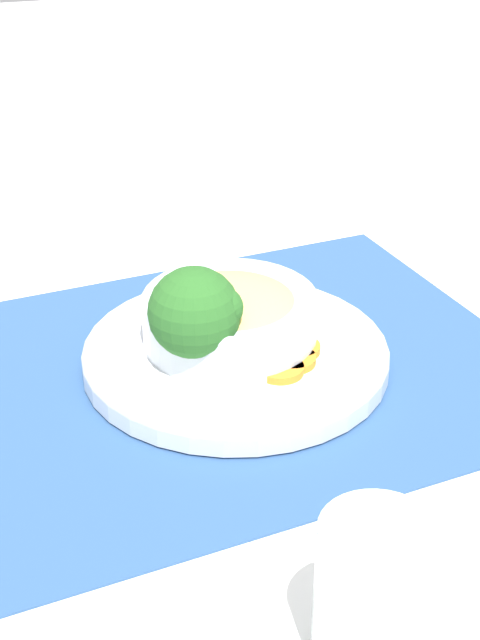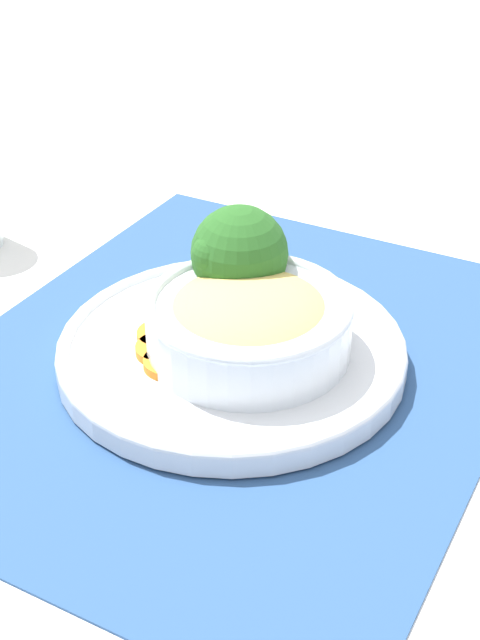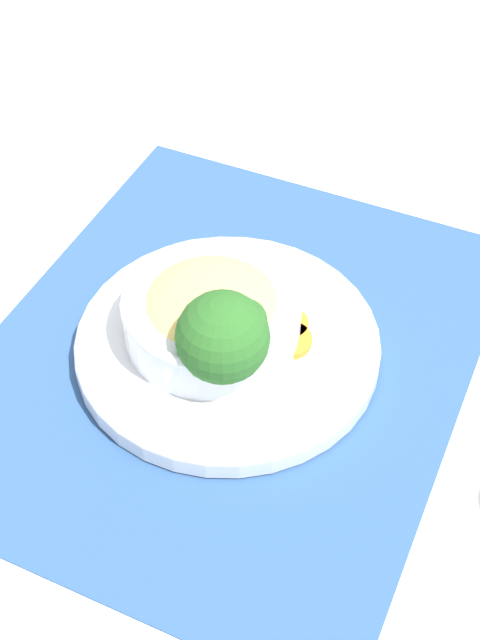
# 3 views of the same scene
# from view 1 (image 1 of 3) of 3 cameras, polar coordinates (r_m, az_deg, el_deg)

# --- Properties ---
(ground_plane) EXTENTS (4.00, 4.00, 0.00)m
(ground_plane) POSITION_cam_1_polar(r_m,az_deg,el_deg) (0.81, -0.27, -3.05)
(ground_plane) COLOR white
(placemat) EXTENTS (0.55, 0.47, 0.00)m
(placemat) POSITION_cam_1_polar(r_m,az_deg,el_deg) (0.81, -0.27, -2.93)
(placemat) COLOR #2D5184
(placemat) RESTS_ON ground_plane
(plate) EXTENTS (0.28, 0.28, 0.02)m
(plate) POSITION_cam_1_polar(r_m,az_deg,el_deg) (0.81, -0.28, -2.13)
(plate) COLOR silver
(plate) RESTS_ON placemat
(bowl) EXTENTS (0.16, 0.16, 0.06)m
(bowl) POSITION_cam_1_polar(r_m,az_deg,el_deg) (0.80, -0.69, 0.40)
(bowl) COLOR silver
(bowl) RESTS_ON plate
(broccoli_floret) EXTENTS (0.08, 0.08, 0.10)m
(broccoli_floret) POSITION_cam_1_polar(r_m,az_deg,el_deg) (0.75, -2.90, 0.44)
(broccoli_floret) COLOR #84AD5B
(broccoli_floret) RESTS_ON plate
(carrot_slice_near) EXTENTS (0.04, 0.04, 0.01)m
(carrot_slice_near) POSITION_cam_1_polar(r_m,az_deg,el_deg) (0.77, 2.55, -3.14)
(carrot_slice_near) COLOR orange
(carrot_slice_near) RESTS_ON plate
(carrot_slice_middle) EXTENTS (0.04, 0.04, 0.01)m
(carrot_slice_middle) POSITION_cam_1_polar(r_m,az_deg,el_deg) (0.78, 3.35, -2.51)
(carrot_slice_middle) COLOR orange
(carrot_slice_middle) RESTS_ON plate
(carrot_slice_far) EXTENTS (0.04, 0.04, 0.01)m
(carrot_slice_far) POSITION_cam_1_polar(r_m,az_deg,el_deg) (0.80, 3.65, -1.80)
(carrot_slice_far) COLOR orange
(carrot_slice_far) RESTS_ON plate
(water_glass) EXTENTS (0.07, 0.07, 0.10)m
(water_glass) POSITION_cam_1_polar(r_m,az_deg,el_deg) (0.53, 8.49, -17.71)
(water_glass) COLOR silver
(water_glass) RESTS_ON ground_plane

